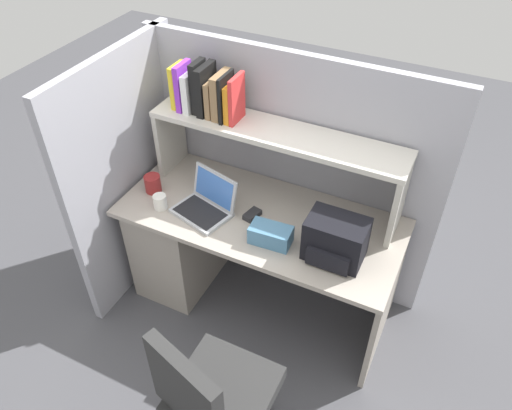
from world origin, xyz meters
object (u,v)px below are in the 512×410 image
at_px(computer_mouse, 252,215).
at_px(snack_canister, 153,184).
at_px(office_chair, 216,406).
at_px(laptop, 206,204).
at_px(tissue_box, 271,235).
at_px(backpack, 335,240).
at_px(paper_cup, 160,202).

bearing_deg(computer_mouse, snack_canister, -162.90).
bearing_deg(computer_mouse, office_chair, -61.15).
bearing_deg(office_chair, computer_mouse, -56.84).
bearing_deg(office_chair, laptop, -41.42).
xyz_separation_m(computer_mouse, office_chair, (0.26, -0.91, -0.35)).
bearing_deg(tissue_box, laptop, 166.97).
bearing_deg(computer_mouse, backpack, 2.92).
bearing_deg(laptop, backpack, -1.95).
xyz_separation_m(tissue_box, snack_canister, (-0.81, 0.09, 0.00)).
bearing_deg(paper_cup, laptop, 20.62).
height_order(computer_mouse, snack_canister, snack_canister).
relative_size(tissue_box, office_chair, 0.24).
bearing_deg(laptop, paper_cup, -159.38).
relative_size(laptop, paper_cup, 4.26).
relative_size(paper_cup, office_chair, 0.09).
distance_m(tissue_box, snack_canister, 0.81).
bearing_deg(laptop, tissue_box, -9.29).
height_order(computer_mouse, office_chair, office_chair).
xyz_separation_m(computer_mouse, tissue_box, (0.17, -0.13, 0.03)).
bearing_deg(computer_mouse, paper_cup, -149.85).
height_order(backpack, snack_canister, backpack).
distance_m(computer_mouse, snack_canister, 0.63).
height_order(laptop, paper_cup, laptop).
bearing_deg(snack_canister, computer_mouse, 4.18).
xyz_separation_m(backpack, office_chair, (-0.25, -0.83, -0.45)).
height_order(laptop, tissue_box, laptop).
bearing_deg(paper_cup, snack_canister, 138.51).
height_order(backpack, computer_mouse, backpack).
xyz_separation_m(computer_mouse, snack_canister, (-0.63, -0.05, 0.04)).
relative_size(computer_mouse, office_chair, 0.11).
relative_size(paper_cup, snack_canister, 0.81).
height_order(laptop, office_chair, laptop).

